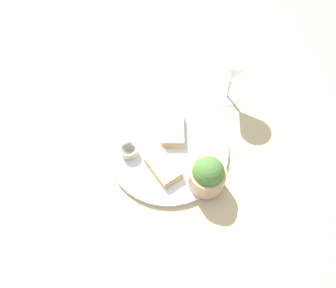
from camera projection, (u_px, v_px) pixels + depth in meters
ground_plane at (168, 150)px, 0.91m from camera, size 4.00×4.00×0.00m
dinner_plate at (168, 149)px, 0.90m from camera, size 0.33×0.33×0.01m
salad_bowl at (208, 175)px, 0.80m from camera, size 0.09×0.09×0.10m
sauce_ramekin at (129, 150)px, 0.87m from camera, size 0.05×0.05×0.03m
cheese_toast_near at (172, 130)px, 0.91m from camera, size 0.12×0.09×0.03m
cheese_toast_far at (164, 167)px, 0.85m from camera, size 0.11×0.09×0.03m
wine_glass at (233, 71)px, 0.90m from camera, size 0.09×0.09×0.17m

